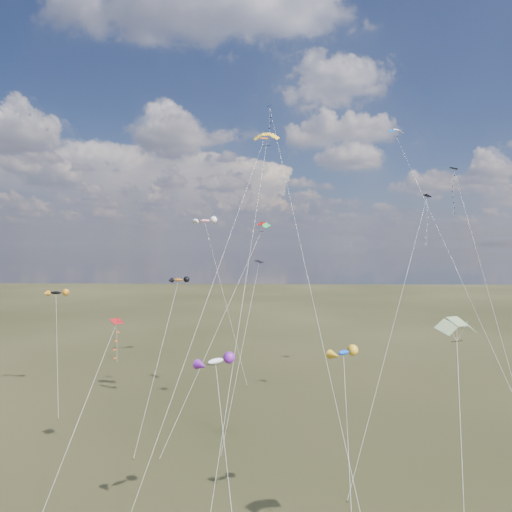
{
  "coord_description": "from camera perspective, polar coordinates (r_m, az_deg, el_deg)",
  "views": [
    {
      "loc": [
        1.73,
        -32.69,
        20.29
      ],
      "look_at": [
        0.0,
        18.0,
        19.0
      ],
      "focal_mm": 32.0,
      "sensor_mm": 36.0,
      "label": 1
    }
  ],
  "objects": [
    {
      "name": "novelty_black_orange",
      "position": [
        68.72,
        -23.73,
        -4.26
      ],
      "size": [
        6.65,
        10.77,
        14.14
      ],
      "color": "black",
      "rests_on": "ground"
    },
    {
      "name": "novelty_blue_yellow",
      "position": [
        33.76,
        10.9,
        -11.88
      ],
      "size": [
        2.11,
        9.15,
        13.04
      ],
      "color": "blue",
      "rests_on": "ground"
    },
    {
      "name": "diamond_black_high",
      "position": [
        70.55,
        23.76,
        6.43
      ],
      "size": [
        1.5,
        19.12,
        31.33
      ],
      "color": "black",
      "rests_on": "ground"
    },
    {
      "name": "diamond_black_mid",
      "position": [
        51.31,
        -0.67,
        -6.1
      ],
      "size": [
        4.01,
        11.7,
        18.42
      ],
      "color": "black",
      "rests_on": "ground"
    },
    {
      "name": "novelty_redwhite_stripe",
      "position": [
        76.75,
        -6.41,
        4.36
      ],
      "size": [
        9.55,
        12.66,
        24.97
      ],
      "color": "red",
      "rests_on": "ground"
    },
    {
      "name": "diamond_red_low",
      "position": [
        44.33,
        -17.35,
        -10.85
      ],
      "size": [
        3.0,
        11.6,
        13.41
      ],
      "color": "#A31013",
      "rests_on": "ground"
    },
    {
      "name": "parafoil_yellow",
      "position": [
        51.14,
        1.27,
        14.83
      ],
      "size": [
        5.26,
        22.16,
        32.95
      ],
      "color": "gold",
      "rests_on": "ground"
    },
    {
      "name": "novelty_orange_black",
      "position": [
        56.78,
        -9.71,
        -3.06
      ],
      "size": [
        2.93,
        14.38,
        16.37
      ],
      "color": "orange",
      "rests_on": "ground"
    },
    {
      "name": "diamond_navy_right",
      "position": [
        56.0,
        20.25,
        2.95
      ],
      "size": [
        12.82,
        19.17,
        26.18
      ],
      "color": "#0F0C47",
      "rests_on": "ground"
    },
    {
      "name": "parafoil_blue_white",
      "position": [
        61.91,
        17.26,
        14.52
      ],
      "size": [
        8.3,
        22.83,
        35.27
      ],
      "color": "blue",
      "rests_on": "ground"
    },
    {
      "name": "parafoil_tricolor",
      "position": [
        57.75,
        0.61,
        3.94
      ],
      "size": [
        10.58,
        17.0,
        23.5
      ],
      "color": "#F3F919",
      "rests_on": "ground"
    },
    {
      "name": "parafoil_striped",
      "position": [
        29.39,
        23.85,
        -7.58
      ],
      "size": [
        3.94,
        9.37,
        16.41
      ],
      "color": "#DAB208",
      "rests_on": "ground"
    },
    {
      "name": "diamond_orange_center",
      "position": [
        44.94,
        -3.32,
        2.55
      ],
      "size": [
        9.99,
        21.99,
        32.57
      ],
      "color": "orange",
      "rests_on": "ground"
    },
    {
      "name": "diamond_navy_tall",
      "position": [
        59.36,
        2.38,
        13.88
      ],
      "size": [
        7.15,
        33.15,
        38.97
      ],
      "color": "#0A164D",
      "rests_on": "ground"
    },
    {
      "name": "novelty_white_purple",
      "position": [
        32.91,
        -5.05,
        -13.03
      ],
      "size": [
        3.74,
        8.85,
        12.55
      ],
      "color": "white",
      "rests_on": "ground"
    }
  ]
}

